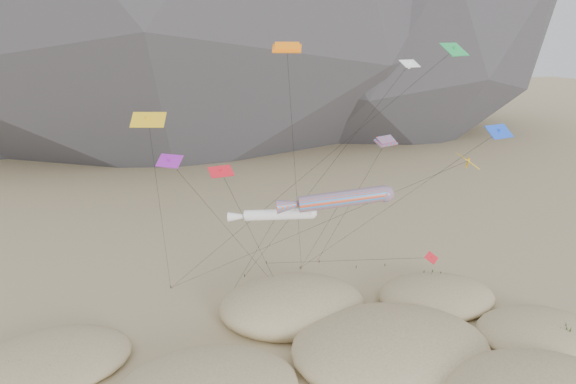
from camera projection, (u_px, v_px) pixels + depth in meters
name	position (u px, v px, depth m)	size (l,w,h in m)	color
dunes	(341.00, 377.00, 40.80)	(50.04, 35.83, 4.01)	#CCB789
dune_grass	(352.00, 367.00, 41.74)	(44.83, 30.15, 1.43)	black
kite_stakes	(292.00, 271.00, 60.36)	(23.31, 7.25, 0.30)	#3F2D1E
rainbow_tube_kite	(338.00, 199.00, 43.50)	(9.25, 16.48, 13.44)	red
white_tube_kite	(274.00, 215.00, 44.77)	(6.73, 11.71, 11.57)	white
orange_parafoil	(287.00, 52.00, 44.77)	(6.22, 10.61, 24.18)	orange
multi_parafoil	(385.00, 143.00, 47.92)	(2.37, 13.83, 16.42)	red
delta_kites	(357.00, 135.00, 44.34)	(29.30, 20.96, 24.05)	red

